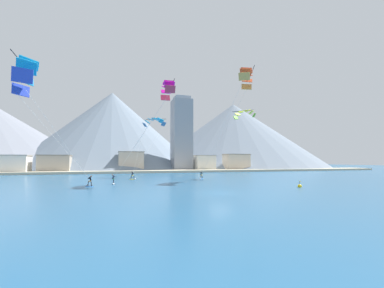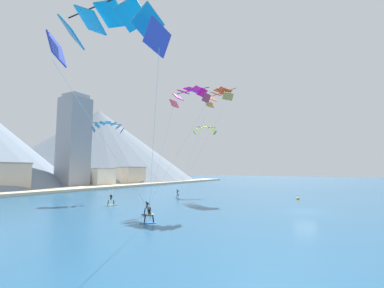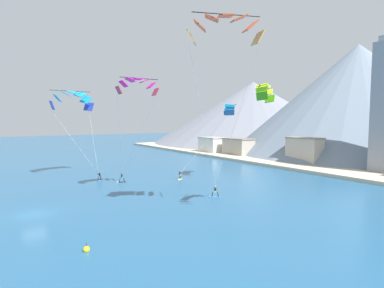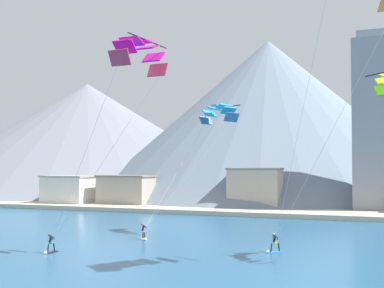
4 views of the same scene
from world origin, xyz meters
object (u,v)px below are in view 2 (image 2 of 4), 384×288
at_px(parafoil_kite_distant_high_outer, 205,129).
at_px(parafoil_kite_mid_center, 219,96).
at_px(parafoil_kite_near_trail, 190,95).
at_px(parafoil_kite_far_left, 109,28).
at_px(kitesurfer_mid_center, 178,195).
at_px(race_marker_buoy, 298,199).
at_px(parafoil_kite_near_lead, 108,126).
at_px(kitesurfer_near_lead, 112,202).
at_px(kitesurfer_far_left, 147,218).
at_px(kitesurfer_near_trail, 149,211).

bearing_deg(parafoil_kite_distant_high_outer, parafoil_kite_mid_center, -112.40).
bearing_deg(parafoil_kite_near_trail, parafoil_kite_far_left, -165.99).
height_order(parafoil_kite_near_trail, parafoil_kite_far_left, parafoil_kite_near_trail).
bearing_deg(parafoil_kite_distant_high_outer, kitesurfer_mid_center, 175.91).
height_order(parafoil_kite_far_left, race_marker_buoy, parafoil_kite_far_left).
distance_m(kitesurfer_mid_center, parafoil_kite_near_lead, 18.24).
relative_size(parafoil_kite_far_left, race_marker_buoy, 15.37).
bearing_deg(parafoil_kite_near_lead, parafoil_kite_distant_high_outer, -30.46).
height_order(kitesurfer_near_lead, kitesurfer_far_left, kitesurfer_near_lead).
xyz_separation_m(parafoil_kite_mid_center, parafoil_kite_distant_high_outer, (1.77, 4.30, -6.73)).
bearing_deg(kitesurfer_near_trail, kitesurfer_far_left, -143.13).
height_order(kitesurfer_near_lead, parafoil_kite_near_lead, parafoil_kite_near_lead).
bearing_deg(parafoil_kite_mid_center, kitesurfer_near_lead, 160.72).
xyz_separation_m(parafoil_kite_near_trail, parafoil_kite_far_left, (-20.12, -5.02, -1.03)).
relative_size(kitesurfer_mid_center, parafoil_kite_near_trail, 0.11).
distance_m(kitesurfer_near_lead, kitesurfer_near_trail, 10.73).
bearing_deg(kitesurfer_near_lead, parafoil_kite_far_left, -134.93).
bearing_deg(kitesurfer_mid_center, parafoil_kite_near_trail, -139.02).
xyz_separation_m(kitesurfer_near_trail, kitesurfer_far_left, (-3.46, -2.60, 0.00)).
height_order(parafoil_kite_near_lead, parafoil_kite_near_trail, parafoil_kite_near_trail).
bearing_deg(parafoil_kite_far_left, parafoil_kite_near_trail, 14.01).
relative_size(kitesurfer_near_lead, parafoil_kite_mid_center, 0.08).
height_order(parafoil_kite_near_trail, parafoil_kite_mid_center, parafoil_kite_mid_center).
bearing_deg(race_marker_buoy, kitesurfer_near_lead, 133.84).
distance_m(kitesurfer_near_lead, parafoil_kite_near_trail, 19.55).
height_order(kitesurfer_mid_center, parafoil_kite_near_lead, parafoil_kite_near_lead).
bearing_deg(parafoil_kite_mid_center, race_marker_buoy, -90.33).
bearing_deg(kitesurfer_near_lead, kitesurfer_far_left, -120.32).
bearing_deg(parafoil_kite_far_left, parafoil_kite_near_lead, 47.82).
relative_size(kitesurfer_near_trail, parafoil_kite_near_trail, 0.11).
distance_m(kitesurfer_near_trail, parafoil_kite_far_left, 19.48).
height_order(parafoil_kite_mid_center, parafoil_kite_far_left, parafoil_kite_mid_center).
distance_m(parafoil_kite_near_lead, parafoil_kite_mid_center, 23.69).
distance_m(parafoil_kite_far_left, parafoil_kite_distant_high_outer, 40.72).
relative_size(kitesurfer_far_left, parafoil_kite_far_left, 0.11).
relative_size(parafoil_kite_near_trail, race_marker_buoy, 15.73).
distance_m(parafoil_kite_mid_center, parafoil_kite_far_left, 38.35).
height_order(kitesurfer_near_trail, parafoil_kite_mid_center, parafoil_kite_mid_center).
height_order(kitesurfer_near_lead, kitesurfer_near_trail, kitesurfer_near_lead).
xyz_separation_m(parafoil_kite_far_left, race_marker_buoy, (37.04, -7.30, -15.20)).
height_order(parafoil_kite_near_lead, race_marker_buoy, parafoil_kite_near_lead).
bearing_deg(kitesurfer_near_lead, parafoil_kite_mid_center, -19.28).
height_order(kitesurfer_mid_center, parafoil_kite_far_left, parafoil_kite_far_left).
distance_m(parafoil_kite_near_lead, parafoil_kite_near_trail, 18.02).
bearing_deg(parafoil_kite_far_left, parafoil_kite_distant_high_outer, 17.14).
height_order(parafoil_kite_mid_center, parafoil_kite_distant_high_outer, parafoil_kite_mid_center).
xyz_separation_m(kitesurfer_near_lead, parafoil_kite_near_trail, (4.82, -10.32, 15.89)).
relative_size(kitesurfer_near_lead, parafoil_kite_near_trail, 0.11).
bearing_deg(parafoil_kite_distant_high_outer, parafoil_kite_near_trail, -159.62).
bearing_deg(kitesurfer_far_left, kitesurfer_near_lead, 59.68).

